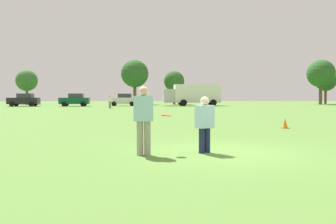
% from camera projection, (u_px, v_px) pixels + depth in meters
% --- Properties ---
extents(ground_plane, '(178.72, 178.72, 0.00)m').
position_uv_depth(ground_plane, '(224.00, 152.00, 9.85)').
color(ground_plane, '#517A33').
extents(player_thrower, '(0.51, 0.31, 1.77)m').
position_uv_depth(player_thrower, '(144.00, 117.00, 9.35)').
color(player_thrower, gray).
rests_on(player_thrower, ground).
extents(player_defender, '(0.53, 0.44, 1.51)m').
position_uv_depth(player_defender, '(205.00, 122.00, 9.73)').
color(player_defender, '#1E234C').
rests_on(player_defender, ground).
extents(frisbee, '(0.27, 0.27, 0.06)m').
position_uv_depth(frisbee, '(166.00, 115.00, 9.54)').
color(frisbee, '#E54C33').
extents(traffic_cone, '(0.32, 0.32, 0.48)m').
position_uv_depth(traffic_cone, '(285.00, 123.00, 17.13)').
color(traffic_cone, '#D8590C').
rests_on(traffic_cone, ground).
extents(parked_car_near_left, '(4.23, 2.28, 1.82)m').
position_uv_depth(parked_car_near_left, '(24.00, 100.00, 51.52)').
color(parked_car_near_left, black).
rests_on(parked_car_near_left, ground).
extents(parked_car_mid_left, '(4.23, 2.28, 1.82)m').
position_uv_depth(parked_car_mid_left, '(75.00, 100.00, 52.30)').
color(parked_car_mid_left, '#0C4C2D').
rests_on(parked_car_mid_left, ground).
extents(parked_car_center, '(4.23, 2.28, 1.82)m').
position_uv_depth(parked_car_center, '(123.00, 100.00, 54.31)').
color(parked_car_center, silver).
rests_on(parked_car_center, ground).
extents(box_truck, '(8.54, 3.12, 3.18)m').
position_uv_depth(box_truck, '(193.00, 94.00, 54.73)').
color(box_truck, white).
rests_on(box_truck, ground).
extents(bystander_sideline_watcher, '(0.48, 0.50, 1.60)m').
position_uv_depth(bystander_sideline_watcher, '(110.00, 101.00, 43.90)').
color(bystander_sideline_watcher, gray).
rests_on(bystander_sideline_watcher, ground).
extents(tree_west_maple, '(3.65, 3.65, 5.92)m').
position_uv_depth(tree_west_maple, '(27.00, 81.00, 62.35)').
color(tree_west_maple, brown).
rests_on(tree_west_maple, ground).
extents(tree_center_elm, '(4.70, 4.70, 7.63)m').
position_uv_depth(tree_center_elm, '(135.00, 74.00, 62.36)').
color(tree_center_elm, brown).
rests_on(tree_center_elm, ground).
extents(tree_east_birch, '(3.62, 3.62, 5.88)m').
position_uv_depth(tree_east_birch, '(174.00, 81.00, 64.48)').
color(tree_east_birch, brown).
rests_on(tree_east_birch, ground).
extents(tree_east_oak, '(4.70, 4.70, 7.64)m').
position_uv_depth(tree_east_oak, '(321.00, 74.00, 62.08)').
color(tree_east_oak, brown).
rests_on(tree_east_oak, ground).
extents(tree_far_east_pine, '(3.74, 3.74, 6.07)m').
position_uv_depth(tree_far_east_pine, '(326.00, 81.00, 65.29)').
color(tree_far_east_pine, brown).
rests_on(tree_far_east_pine, ground).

